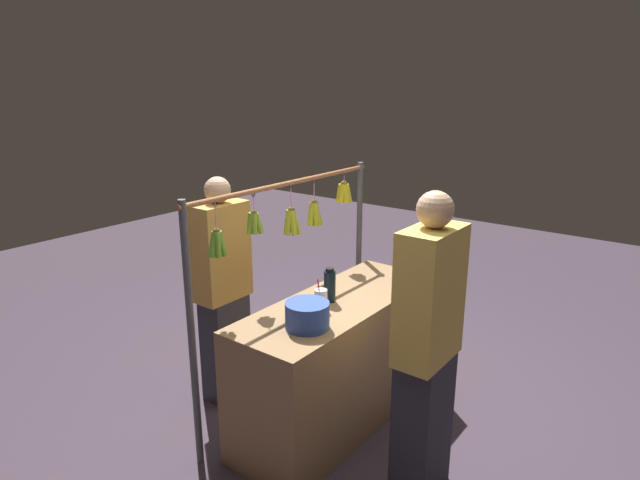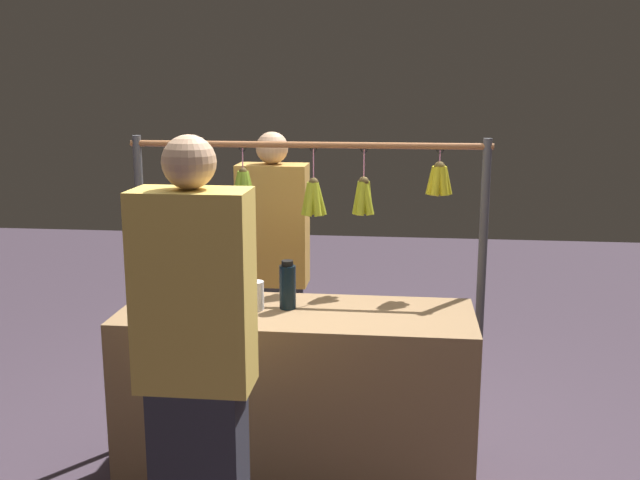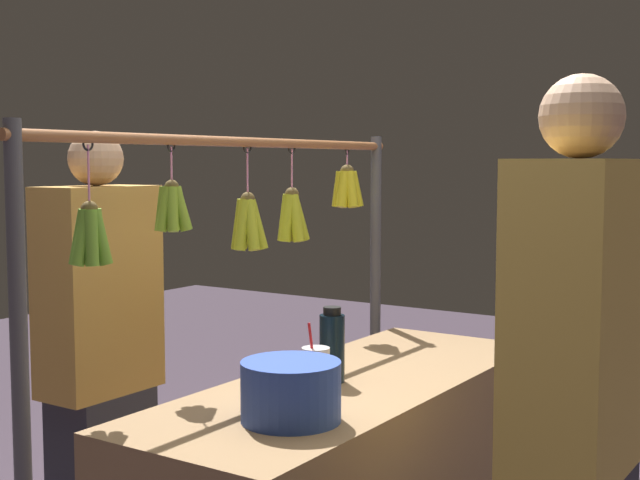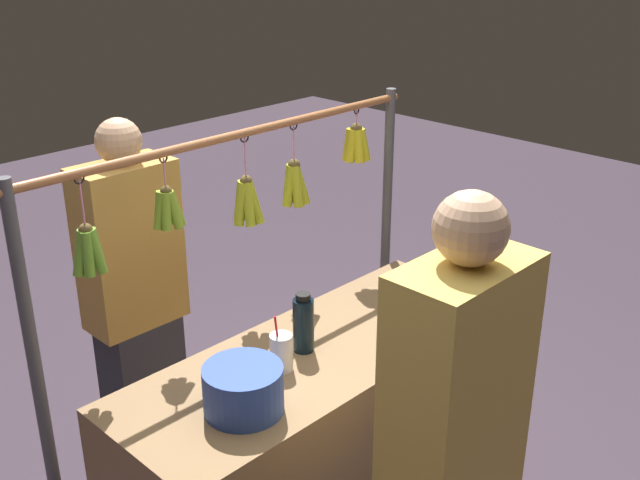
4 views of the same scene
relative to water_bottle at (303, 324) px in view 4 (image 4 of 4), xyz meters
name	(u,v)px [view 4 (image 4 of 4)]	position (x,y,z in m)	size (l,w,h in m)	color
market_counter	(320,447)	(-0.05, 0.04, -0.55)	(1.64, 0.59, 0.89)	olive
display_rack	(247,243)	(-0.07, -0.38, 0.18)	(1.82, 0.12, 1.66)	#4C4C51
water_bottle	(303,324)	(0.00, 0.00, 0.00)	(0.08, 0.08, 0.23)	black
blue_bucket	(243,389)	(0.40, 0.13, -0.03)	(0.26, 0.26, 0.16)	#2A46A6
drink_cup	(281,352)	(0.15, 0.04, -0.04)	(0.08, 0.08, 0.21)	silver
vendor_person	(137,314)	(0.21, -0.79, -0.18)	(0.39, 0.21, 1.66)	#2D2D38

